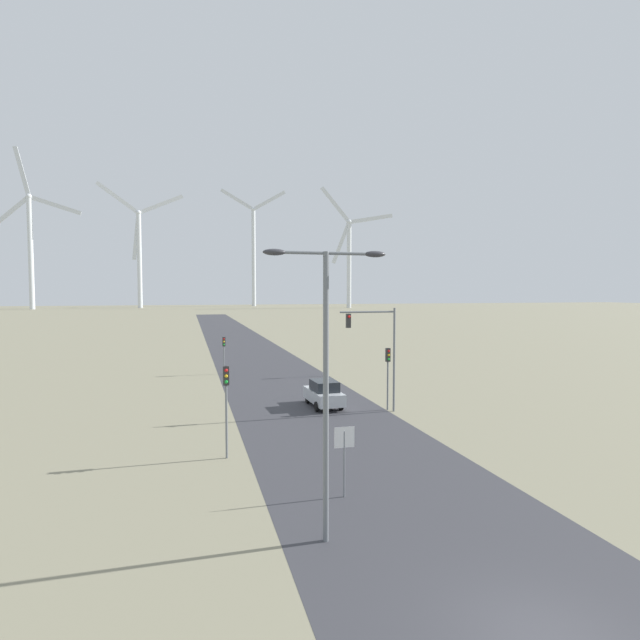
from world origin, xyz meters
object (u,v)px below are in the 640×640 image
stop_sign_near (344,448)px  wind_turbine_right (349,254)px  traffic_light_post_mid_left (224,347)px  streetlamp (326,357)px  traffic_light_post_near_left (226,391)px  wind_turbine_far_left (30,240)px  traffic_light_post_mid_right (326,350)px  traffic_light_mast_overhead (377,340)px  wind_turbine_left (139,248)px  traffic_light_post_near_right (388,365)px  wind_turbine_center (254,248)px  car_approaching (324,394)px

stop_sign_near → wind_turbine_right: (71.03, 215.53, 24.57)m
traffic_light_post_mid_left → wind_turbine_right: bearing=68.4°
streetlamp → traffic_light_post_near_left: bearing=105.5°
wind_turbine_right → streetlamp: bearing=-108.4°
wind_turbine_far_left → streetlamp: bearing=-73.0°
traffic_light_post_mid_right → traffic_light_mast_overhead: (-0.51, -14.28, 2.24)m
traffic_light_post_mid_left → traffic_light_post_mid_right: size_ratio=1.05×
traffic_light_post_mid_right → wind_turbine_left: size_ratio=0.06×
traffic_light_post_near_left → wind_turbine_left: (-24.06, 234.00, 25.69)m
traffic_light_post_near_right → wind_turbine_far_left: bearing=110.1°
streetlamp → wind_turbine_center: wind_turbine_center is taller
traffic_light_post_near_right → traffic_light_post_mid_left: size_ratio=1.16×
streetlamp → car_approaching: size_ratio=2.19×
streetlamp → traffic_light_mast_overhead: bearing=63.3°
streetlamp → wind_turbine_left: size_ratio=0.15×
stop_sign_near → car_approaching: (3.23, 14.72, -1.00)m
stop_sign_near → traffic_light_mast_overhead: 14.02m
wind_turbine_far_left → wind_turbine_right: wind_turbine_far_left is taller
streetlamp → wind_turbine_far_left: size_ratio=0.13×
traffic_light_post_near_left → traffic_light_post_mid_right: 23.46m
traffic_light_post_near_left → wind_turbine_right: wind_turbine_right is taller
traffic_light_post_near_right → car_approaching: traffic_light_post_near_right is taller
traffic_light_post_mid_left → wind_turbine_center: wind_turbine_center is taller
stop_sign_near → traffic_light_post_mid_right: traffic_light_post_mid_right is taller
streetlamp → wind_turbine_center: bearing=83.2°
wind_turbine_right → wind_turbine_center: bearing=134.3°
car_approaching → wind_turbine_right: size_ratio=0.07×
traffic_light_post_mid_right → wind_turbine_center: 234.26m
traffic_light_post_near_left → car_approaching: 11.81m
traffic_light_post_mid_left → traffic_light_mast_overhead: bearing=-64.6°
wind_turbine_right → traffic_light_post_mid_left: bearing=-111.6°
traffic_light_mast_overhead → wind_turbine_center: 248.15m
traffic_light_post_mid_left → wind_turbine_left: wind_turbine_left is taller
traffic_light_post_near_left → traffic_light_post_mid_left: bearing=86.3°
car_approaching → traffic_light_mast_overhead: bearing=-39.9°
traffic_light_mast_overhead → car_approaching: bearing=140.1°
stop_sign_near → traffic_light_post_near_left: traffic_light_post_near_left is taller
traffic_light_mast_overhead → traffic_light_post_near_left: bearing=-147.0°
stop_sign_near → traffic_light_post_near_right: (7.09, 12.73, 1.12)m
traffic_light_post_near_left → traffic_light_mast_overhead: 12.21m
wind_turbine_left → wind_turbine_right: size_ratio=1.02×
traffic_light_mast_overhead → wind_turbine_left: size_ratio=0.11×
streetlamp → traffic_light_post_near_right: (8.68, 15.81, -2.83)m
stop_sign_near → traffic_light_post_mid_right: (6.66, 26.56, 0.59)m
wind_turbine_right → traffic_light_post_near_left: bearing=-109.7°
streetlamp → traffic_light_post_mid_left: size_ratio=2.57×
traffic_light_post_near_right → traffic_light_mast_overhead: traffic_light_mast_overhead is taller
traffic_light_post_near_left → traffic_light_mast_overhead: (10.16, 6.59, 1.54)m
traffic_light_post_near_left → traffic_light_post_mid_left: size_ratio=1.23×
traffic_light_post_mid_right → traffic_light_mast_overhead: 14.47m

